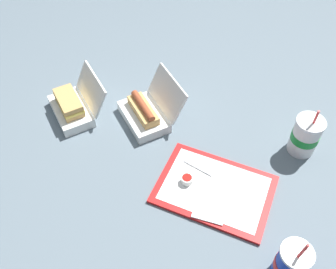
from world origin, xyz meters
TOP-DOWN VIEW (x-y plane):
  - ground_plane at (0.00, 0.00)m, footprint 3.20×3.20m
  - food_tray at (0.25, -0.11)m, footprint 0.37×0.26m
  - ketchup_cup at (0.15, -0.12)m, footprint 0.04×0.04m
  - napkin_stack at (0.26, -0.19)m, footprint 0.11×0.11m
  - plastic_fork at (0.17, -0.06)m, footprint 0.11×0.03m
  - clamshell_hotdog_right at (-0.09, 0.09)m, footprint 0.29×0.28m
  - clamshell_sandwich_center at (-0.36, 0.01)m, footprint 0.28×0.27m
  - soda_cup_corner at (0.48, 0.17)m, footprint 0.10×0.10m
  - soda_cup_center at (0.52, -0.30)m, footprint 0.09×0.09m

SIDE VIEW (x-z plane):
  - ground_plane at x=0.00m, z-range 0.00..0.00m
  - food_tray at x=0.25m, z-range 0.00..0.01m
  - napkin_stack at x=0.26m, z-range 0.01..0.02m
  - plastic_fork at x=0.17m, z-range 0.01..0.02m
  - ketchup_cup at x=0.15m, z-range 0.01..0.04m
  - clamshell_hotdog_right at x=-0.09m, z-range -0.04..0.12m
  - clamshell_sandwich_center at x=-0.36m, z-range -0.03..0.12m
  - soda_cup_center at x=0.52m, z-range -0.03..0.17m
  - soda_cup_corner at x=0.48m, z-range -0.03..0.18m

